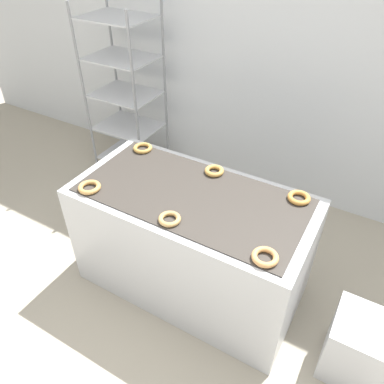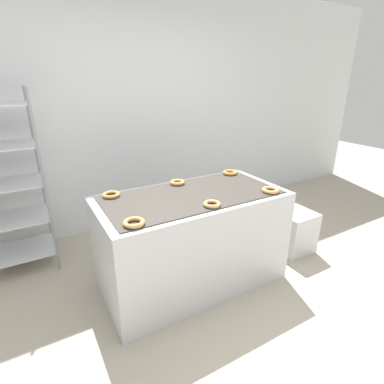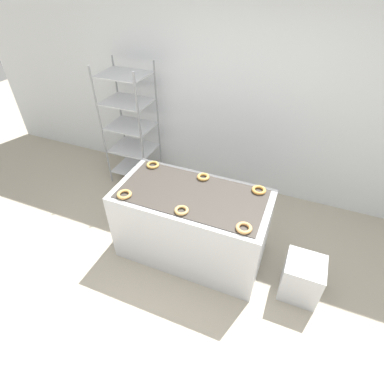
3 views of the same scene
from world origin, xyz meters
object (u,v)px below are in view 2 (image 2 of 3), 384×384
(baking_rack_cart, at_px, (5,185))
(donut_far_left, at_px, (111,195))
(fryer_machine, at_px, (192,240))
(donut_near_center, at_px, (212,204))
(donut_far_right, at_px, (230,173))
(donut_far_center, at_px, (177,182))
(glaze_bin, at_px, (294,231))
(donut_near_left, at_px, (134,223))
(donut_near_right, at_px, (270,190))

(baking_rack_cart, xyz_separation_m, donut_far_left, (0.75, -0.75, 0.01))
(fryer_machine, relative_size, donut_near_center, 11.76)
(donut_far_right, bearing_deg, donut_far_left, -179.90)
(donut_far_left, distance_m, donut_far_center, 0.60)
(glaze_bin, bearing_deg, donut_near_center, -170.82)
(baking_rack_cart, xyz_separation_m, donut_near_left, (0.74, -1.32, 0.01))
(fryer_machine, bearing_deg, donut_far_right, 25.58)
(donut_near_right, bearing_deg, glaze_bin, 17.86)
(donut_near_right, height_order, donut_far_left, donut_near_right)
(donut_far_right, bearing_deg, donut_far_center, -179.75)
(baking_rack_cart, distance_m, donut_far_right, 2.09)
(fryer_machine, bearing_deg, donut_near_center, -87.77)
(baking_rack_cart, height_order, donut_far_right, baking_rack_cart)
(glaze_bin, xyz_separation_m, donut_far_center, (-1.19, 0.37, 0.65))
(fryer_machine, relative_size, donut_near_right, 10.91)
(baking_rack_cart, relative_size, donut_near_right, 11.76)
(donut_far_left, xyz_separation_m, donut_far_center, (0.60, -0.00, 0.00))
(donut_far_center, height_order, donut_far_right, same)
(fryer_machine, distance_m, baking_rack_cart, 1.75)
(donut_near_left, relative_size, donut_near_right, 1.02)
(fryer_machine, bearing_deg, donut_far_center, 87.90)
(donut_far_left, relative_size, donut_far_center, 1.07)
(donut_far_center, bearing_deg, donut_near_right, -43.92)
(baking_rack_cart, height_order, donut_far_center, baking_rack_cart)
(fryer_machine, xyz_separation_m, donut_far_left, (-0.59, 0.29, 0.44))
(fryer_machine, height_order, baking_rack_cart, baking_rack_cart)
(donut_near_left, distance_m, donut_near_right, 1.20)
(donut_near_center, distance_m, donut_far_left, 0.83)
(baking_rack_cart, bearing_deg, donut_near_center, -44.23)
(baking_rack_cart, xyz_separation_m, donut_far_center, (1.35, -0.75, 0.02))
(glaze_bin, height_order, donut_far_left, donut_far_left)
(donut_far_left, xyz_separation_m, donut_far_right, (1.19, 0.00, 0.00))
(baking_rack_cart, height_order, donut_near_left, baking_rack_cart)
(donut_near_center, bearing_deg, donut_far_center, 90.04)
(baking_rack_cart, bearing_deg, donut_far_left, -45.02)
(fryer_machine, relative_size, donut_near_left, 10.70)
(glaze_bin, height_order, donut_far_center, donut_far_center)
(donut_near_left, bearing_deg, glaze_bin, 6.16)
(glaze_bin, bearing_deg, baking_rack_cart, 156.14)
(baking_rack_cart, bearing_deg, donut_near_right, -34.18)
(fryer_machine, height_order, donut_far_left, donut_far_left)
(donut_near_left, height_order, donut_near_center, donut_near_left)
(donut_near_center, xyz_separation_m, donut_far_right, (0.59, 0.57, 0.00))
(donut_near_center, bearing_deg, baking_rack_cart, 135.77)
(donut_far_center, bearing_deg, donut_near_center, -89.96)
(donut_far_center, bearing_deg, donut_far_right, 0.25)
(donut_near_left, distance_m, donut_near_center, 0.61)
(fryer_machine, height_order, donut_near_right, donut_near_right)
(glaze_bin, bearing_deg, donut_far_right, 147.87)
(fryer_machine, xyz_separation_m, donut_near_left, (-0.60, -0.28, 0.44))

